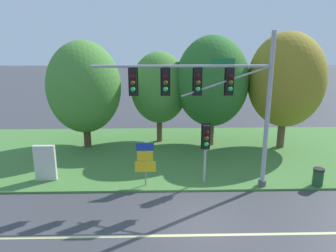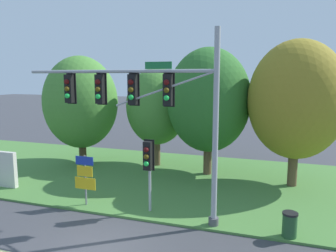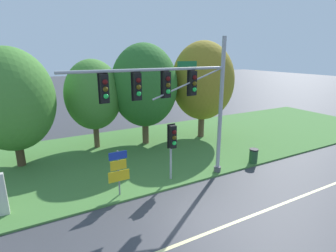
{
  "view_description": "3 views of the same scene",
  "coord_description": "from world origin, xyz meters",
  "px_view_note": "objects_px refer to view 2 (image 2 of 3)",
  "views": [
    {
      "loc": [
        -1.59,
        -12.26,
        7.37
      ],
      "look_at": [
        -1.16,
        4.49,
        2.85
      ],
      "focal_mm": 35.0,
      "sensor_mm": 36.0,
      "label": 1
    },
    {
      "loc": [
        5.76,
        -9.24,
        5.91
      ],
      "look_at": [
        1.52,
        3.4,
        3.89
      ],
      "focal_mm": 35.0,
      "sensor_mm": 36.0,
      "label": 2
    },
    {
      "loc": [
        -5.76,
        -8.2,
        6.84
      ],
      "look_at": [
        0.41,
        3.18,
        3.24
      ],
      "focal_mm": 28.0,
      "sensor_mm": 36.0,
      "label": 3
    }
  ],
  "objects_px": {
    "tree_left_of_mast": "(157,107)",
    "info_kiosk": "(7,170)",
    "trash_bin": "(290,225)",
    "tree_behind_signpost": "(209,100)",
    "pedestrian_signal_near_kerb": "(148,160)",
    "traffic_signal_mast": "(147,102)",
    "tree_nearest_road": "(81,102)",
    "tree_mid_verge": "(297,100)",
    "route_sign_post": "(85,176)"
  },
  "relations": [
    {
      "from": "route_sign_post",
      "to": "tree_left_of_mast",
      "type": "relative_size",
      "value": 0.36
    },
    {
      "from": "route_sign_post",
      "to": "info_kiosk",
      "type": "height_order",
      "value": "route_sign_post"
    },
    {
      "from": "traffic_signal_mast",
      "to": "info_kiosk",
      "type": "bearing_deg",
      "value": 173.11
    },
    {
      "from": "traffic_signal_mast",
      "to": "tree_behind_signpost",
      "type": "bearing_deg",
      "value": 80.55
    },
    {
      "from": "tree_nearest_road",
      "to": "tree_behind_signpost",
      "type": "xyz_separation_m",
      "value": [
        8.53,
        0.21,
        0.32
      ]
    },
    {
      "from": "route_sign_post",
      "to": "tree_behind_signpost",
      "type": "distance_m",
      "value": 8.39
    },
    {
      "from": "route_sign_post",
      "to": "trash_bin",
      "type": "distance_m",
      "value": 8.78
    },
    {
      "from": "traffic_signal_mast",
      "to": "tree_mid_verge",
      "type": "height_order",
      "value": "tree_mid_verge"
    },
    {
      "from": "tree_nearest_road",
      "to": "tree_mid_verge",
      "type": "xyz_separation_m",
      "value": [
        13.29,
        -0.46,
        0.49
      ]
    },
    {
      "from": "tree_nearest_road",
      "to": "trash_bin",
      "type": "bearing_deg",
      "value": -26.95
    },
    {
      "from": "route_sign_post",
      "to": "tree_mid_verge",
      "type": "relative_size",
      "value": 0.3
    },
    {
      "from": "trash_bin",
      "to": "tree_left_of_mast",
      "type": "bearing_deg",
      "value": 136.11
    },
    {
      "from": "tree_nearest_road",
      "to": "tree_mid_verge",
      "type": "height_order",
      "value": "tree_mid_verge"
    },
    {
      "from": "pedestrian_signal_near_kerb",
      "to": "tree_behind_signpost",
      "type": "xyz_separation_m",
      "value": [
        1.24,
        6.41,
        2.12
      ]
    },
    {
      "from": "traffic_signal_mast",
      "to": "tree_mid_verge",
      "type": "distance_m",
      "value": 8.45
    },
    {
      "from": "pedestrian_signal_near_kerb",
      "to": "tree_mid_verge",
      "type": "xyz_separation_m",
      "value": [
        6.0,
        5.75,
        2.29
      ]
    },
    {
      "from": "tree_behind_signpost",
      "to": "trash_bin",
      "type": "bearing_deg",
      "value": -56.78
    },
    {
      "from": "tree_behind_signpost",
      "to": "tree_mid_verge",
      "type": "xyz_separation_m",
      "value": [
        4.76,
        -0.67,
        0.17
      ]
    },
    {
      "from": "pedestrian_signal_near_kerb",
      "to": "tree_nearest_road",
      "type": "xyz_separation_m",
      "value": [
        -7.29,
        6.21,
        1.8
      ]
    },
    {
      "from": "pedestrian_signal_near_kerb",
      "to": "tree_mid_verge",
      "type": "relative_size",
      "value": 0.41
    },
    {
      "from": "tree_behind_signpost",
      "to": "pedestrian_signal_near_kerb",
      "type": "bearing_deg",
      "value": -100.91
    },
    {
      "from": "trash_bin",
      "to": "pedestrian_signal_near_kerb",
      "type": "bearing_deg",
      "value": 176.0
    },
    {
      "from": "tree_nearest_road",
      "to": "info_kiosk",
      "type": "distance_m",
      "value": 6.44
    },
    {
      "from": "route_sign_post",
      "to": "tree_left_of_mast",
      "type": "height_order",
      "value": "tree_left_of_mast"
    },
    {
      "from": "tree_mid_verge",
      "to": "info_kiosk",
      "type": "height_order",
      "value": "tree_mid_verge"
    },
    {
      "from": "tree_mid_verge",
      "to": "traffic_signal_mast",
      "type": "bearing_deg",
      "value": -134.09
    },
    {
      "from": "pedestrian_signal_near_kerb",
      "to": "tree_nearest_road",
      "type": "height_order",
      "value": "tree_nearest_road"
    },
    {
      "from": "pedestrian_signal_near_kerb",
      "to": "tree_nearest_road",
      "type": "relative_size",
      "value": 0.44
    },
    {
      "from": "tree_left_of_mast",
      "to": "tree_mid_verge",
      "type": "bearing_deg",
      "value": -10.65
    },
    {
      "from": "tree_mid_verge",
      "to": "trash_bin",
      "type": "distance_m",
      "value": 7.41
    },
    {
      "from": "tree_nearest_road",
      "to": "tree_behind_signpost",
      "type": "distance_m",
      "value": 8.54
    },
    {
      "from": "tree_left_of_mast",
      "to": "info_kiosk",
      "type": "height_order",
      "value": "tree_left_of_mast"
    },
    {
      "from": "traffic_signal_mast",
      "to": "tree_behind_signpost",
      "type": "height_order",
      "value": "traffic_signal_mast"
    },
    {
      "from": "traffic_signal_mast",
      "to": "route_sign_post",
      "type": "height_order",
      "value": "traffic_signal_mast"
    },
    {
      "from": "tree_left_of_mast",
      "to": "tree_behind_signpost",
      "type": "height_order",
      "value": "tree_behind_signpost"
    },
    {
      "from": "tree_behind_signpost",
      "to": "trash_bin",
      "type": "height_order",
      "value": "tree_behind_signpost"
    },
    {
      "from": "tree_left_of_mast",
      "to": "info_kiosk",
      "type": "bearing_deg",
      "value": -132.17
    },
    {
      "from": "info_kiosk",
      "to": "trash_bin",
      "type": "distance_m",
      "value": 14.06
    },
    {
      "from": "traffic_signal_mast",
      "to": "tree_left_of_mast",
      "type": "bearing_deg",
      "value": 107.67
    },
    {
      "from": "route_sign_post",
      "to": "tree_left_of_mast",
      "type": "xyz_separation_m",
      "value": [
        0.72,
        7.44,
        2.51
      ]
    },
    {
      "from": "route_sign_post",
      "to": "tree_left_of_mast",
      "type": "distance_m",
      "value": 7.89
    },
    {
      "from": "tree_nearest_road",
      "to": "trash_bin",
      "type": "xyz_separation_m",
      "value": [
        12.99,
        -6.6,
        -3.64
      ]
    },
    {
      "from": "tree_behind_signpost",
      "to": "tree_mid_verge",
      "type": "distance_m",
      "value": 4.81
    },
    {
      "from": "tree_left_of_mast",
      "to": "info_kiosk",
      "type": "distance_m",
      "value": 9.4
    },
    {
      "from": "route_sign_post",
      "to": "tree_behind_signpost",
      "type": "height_order",
      "value": "tree_behind_signpost"
    },
    {
      "from": "tree_left_of_mast",
      "to": "trash_bin",
      "type": "relative_size",
      "value": 6.87
    },
    {
      "from": "trash_bin",
      "to": "tree_behind_signpost",
      "type": "bearing_deg",
      "value": 123.22
    },
    {
      "from": "tree_left_of_mast",
      "to": "info_kiosk",
      "type": "xyz_separation_m",
      "value": [
        -5.99,
        -6.62,
        -2.95
      ]
    },
    {
      "from": "traffic_signal_mast",
      "to": "pedestrian_signal_near_kerb",
      "type": "xyz_separation_m",
      "value": [
        -0.11,
        0.32,
        -2.47
      ]
    },
    {
      "from": "traffic_signal_mast",
      "to": "tree_left_of_mast",
      "type": "distance_m",
      "value": 8.06
    }
  ]
}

